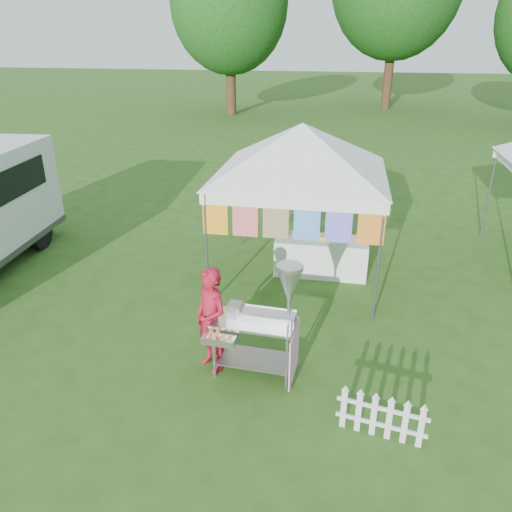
# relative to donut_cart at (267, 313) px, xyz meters

# --- Properties ---
(ground) EXTENTS (120.00, 120.00, 0.00)m
(ground) POSITION_rel_donut_cart_xyz_m (0.11, -0.33, -1.01)
(ground) COLOR #274F16
(ground) RESTS_ON ground
(canopy_main) EXTENTS (4.24, 4.24, 3.45)m
(canopy_main) POSITION_rel_donut_cart_xyz_m (0.11, 3.16, 1.97)
(canopy_main) COLOR #59595E
(canopy_main) RESTS_ON ground
(tree_left) EXTENTS (6.40, 6.40, 9.53)m
(tree_left) POSITION_rel_donut_cart_xyz_m (-5.89, 23.67, 4.82)
(tree_left) COLOR #3B2715
(tree_left) RESTS_ON ground
(donut_cart) EXTENTS (1.28, 0.80, 1.72)m
(donut_cart) POSITION_rel_donut_cart_xyz_m (0.00, 0.00, 0.00)
(donut_cart) COLOR gray
(donut_cart) RESTS_ON ground
(vendor) EXTENTS (0.68, 0.65, 1.56)m
(vendor) POSITION_rel_donut_cart_xyz_m (-0.79, 0.05, -0.23)
(vendor) COLOR maroon
(vendor) RESTS_ON ground
(picket_fence) EXTENTS (1.06, 0.23, 0.56)m
(picket_fence) POSITION_rel_donut_cart_xyz_m (1.53, -0.93, -0.73)
(picket_fence) COLOR silver
(picket_fence) RESTS_ON ground
(display_table) EXTENTS (1.80, 0.70, 0.74)m
(display_table) POSITION_rel_donut_cart_xyz_m (0.55, 3.42, -0.65)
(display_table) COLOR white
(display_table) RESTS_ON ground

